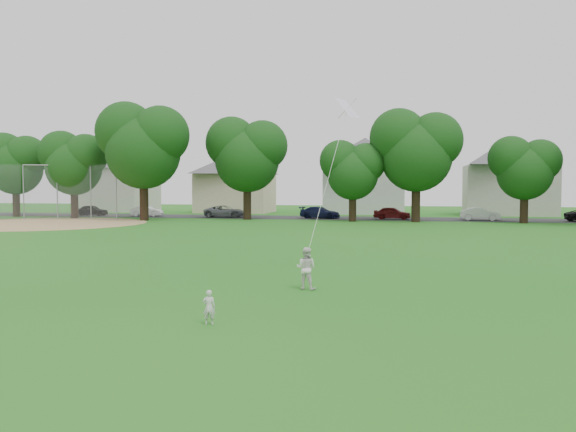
% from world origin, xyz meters
% --- Properties ---
extents(ground, '(160.00, 160.00, 0.00)m').
position_xyz_m(ground, '(0.00, 0.00, 0.00)').
color(ground, '#196216').
rests_on(ground, ground).
extents(street, '(90.00, 7.00, 0.01)m').
position_xyz_m(street, '(0.00, 42.00, 0.01)').
color(street, '#2D2D30').
rests_on(street, ground).
extents(dirt_infield, '(18.00, 18.00, 0.02)m').
position_xyz_m(dirt_infield, '(-26.00, 28.00, 0.01)').
color(dirt_infield, '#9E7F51').
rests_on(dirt_infield, ground).
extents(toddler, '(0.32, 0.24, 0.82)m').
position_xyz_m(toddler, '(0.75, -2.51, 0.41)').
color(toddler, silver).
rests_on(toddler, ground).
extents(older_boy, '(0.71, 0.60, 1.32)m').
position_xyz_m(older_boy, '(2.13, 2.38, 0.66)').
color(older_boy, silver).
rests_on(older_boy, ground).
extents(kite, '(0.98, 2.41, 6.35)m').
position_xyz_m(kite, '(2.56, 4.21, 3.51)').
color(kite, white).
rests_on(kite, ground).
extents(baseball_backstop, '(11.56, 4.89, 5.29)m').
position_xyz_m(baseball_backstop, '(-28.09, 33.18, 2.64)').
color(baseball_backstop, gray).
rests_on(baseball_backstop, ground).
extents(tree_row, '(80.42, 10.09, 11.50)m').
position_xyz_m(tree_row, '(2.90, 35.87, 6.75)').
color(tree_row, black).
rests_on(tree_row, ground).
extents(parked_cars, '(62.33, 2.48, 1.22)m').
position_xyz_m(parked_cars, '(0.44, 41.00, 0.59)').
color(parked_cars, black).
rests_on(parked_cars, ground).
extents(house_row, '(76.27, 13.60, 10.55)m').
position_xyz_m(house_row, '(-0.20, 52.00, 5.11)').
color(house_row, beige).
rests_on(house_row, ground).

